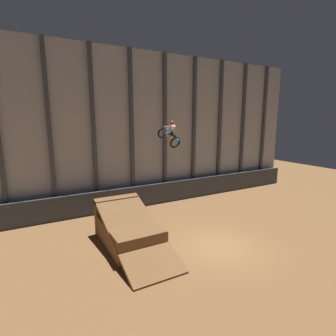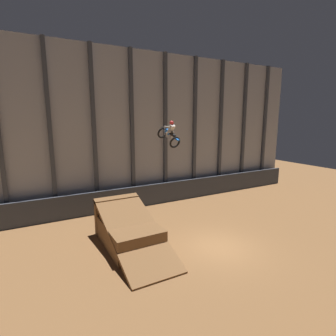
% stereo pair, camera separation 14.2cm
% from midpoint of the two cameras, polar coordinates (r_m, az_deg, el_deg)
% --- Properties ---
extents(ground_plane, '(60.00, 60.00, 0.00)m').
position_cam_midpoint_polar(ground_plane, '(15.89, 11.36, -16.60)').
color(ground_plane, brown).
extents(arena_back_wall, '(32.00, 0.40, 12.61)m').
position_cam_midpoint_polar(arena_back_wall, '(22.25, -4.10, 8.27)').
color(arena_back_wall, '#A3A8B2').
rests_on(arena_back_wall, ground_plane).
extents(lower_barrier, '(31.36, 0.20, 1.77)m').
position_cam_midpoint_polar(lower_barrier, '(22.43, -3.07, -5.76)').
color(lower_barrier, '#383D47').
rests_on(lower_barrier, ground_plane).
extents(dirt_ramp, '(2.82, 6.52, 2.44)m').
position_cam_midpoint_polar(dirt_ramp, '(15.95, -8.51, -13.18)').
color(dirt_ramp, brown).
rests_on(dirt_ramp, ground_plane).
extents(rider_bike_solo, '(0.91, 1.89, 1.67)m').
position_cam_midpoint_polar(rider_bike_solo, '(16.04, 0.57, 7.38)').
color(rider_bike_solo, black).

